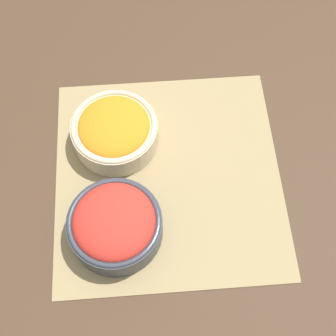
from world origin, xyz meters
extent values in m
plane|color=#422D1E|center=(0.00, 0.00, 0.00)|extent=(3.00, 3.00, 0.00)
cube|color=#937F56|center=(0.00, 0.00, 0.00)|extent=(0.46, 0.44, 0.00)
cylinder|color=beige|center=(0.09, 0.10, 0.03)|extent=(0.17, 0.17, 0.05)
torus|color=beige|center=(0.09, 0.10, 0.06)|extent=(0.17, 0.17, 0.01)
ellipsoid|color=orange|center=(0.09, 0.10, 0.06)|extent=(0.14, 0.14, 0.03)
cylinder|color=#333842|center=(-0.11, 0.10, 0.03)|extent=(0.17, 0.17, 0.06)
torus|color=#333842|center=(-0.11, 0.10, 0.06)|extent=(0.17, 0.17, 0.01)
ellipsoid|color=red|center=(-0.11, 0.10, 0.06)|extent=(0.15, 0.15, 0.06)
camera|label=1|loc=(-0.40, 0.03, 0.84)|focal=50.00mm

